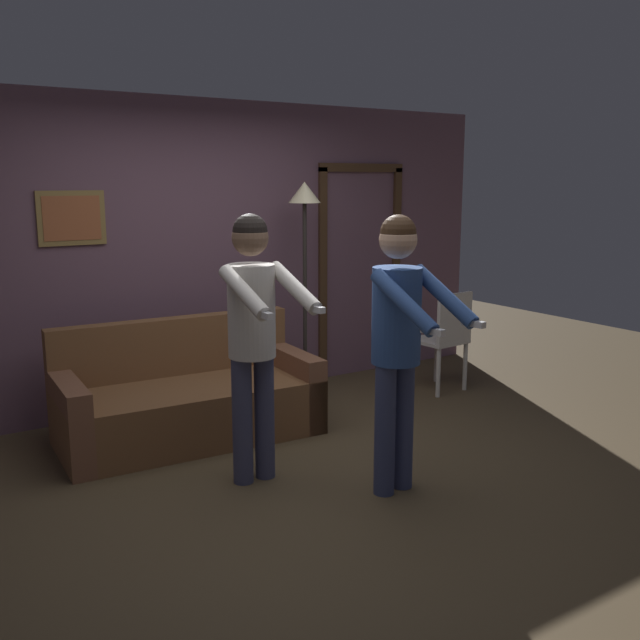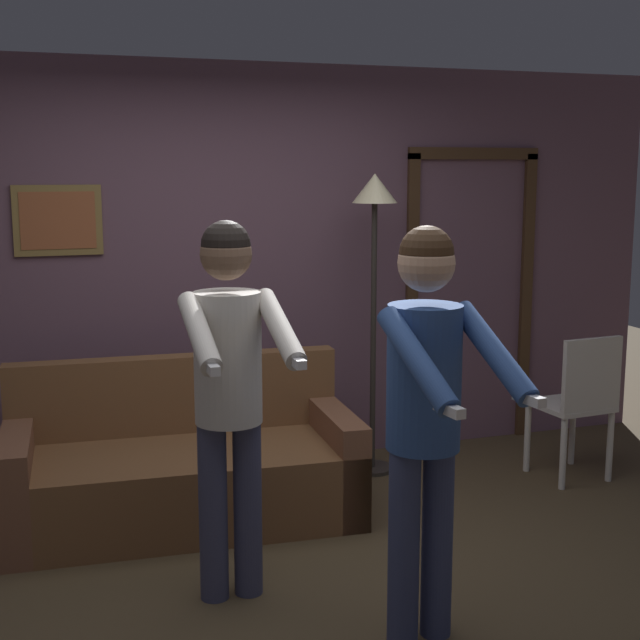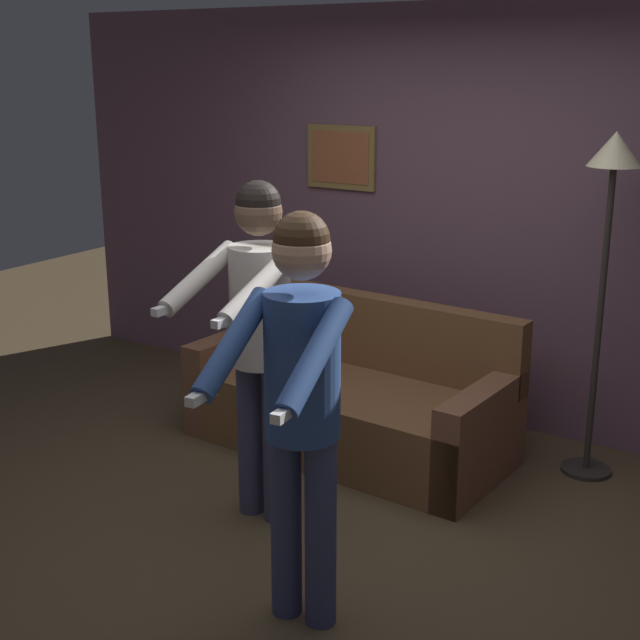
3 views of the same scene
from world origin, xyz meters
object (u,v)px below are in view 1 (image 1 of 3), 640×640
(torchiere_lamp, at_px, (305,227))
(person_standing_right, at_px, (398,328))
(person_standing_left, at_px, (253,323))
(dining_chair_distant, at_px, (445,335))
(couch, at_px, (188,402))

(torchiere_lamp, bearing_deg, person_standing_right, -106.46)
(torchiere_lamp, xyz_separation_m, person_standing_left, (-1.26, -1.41, -0.47))
(person_standing_left, bearing_deg, dining_chair_distant, 18.85)
(person_standing_right, xyz_separation_m, dining_chair_distant, (1.74, 1.44, -0.52))
(couch, relative_size, person_standing_left, 1.13)
(torchiere_lamp, height_order, dining_chair_distant, torchiere_lamp)
(person_standing_left, relative_size, dining_chair_distant, 1.85)
(couch, bearing_deg, person_standing_left, -87.25)
(person_standing_left, xyz_separation_m, dining_chair_distant, (2.40, 0.82, -0.52))
(person_standing_right, bearing_deg, person_standing_left, 136.71)
(person_standing_left, xyz_separation_m, person_standing_right, (0.66, -0.62, -0.00))
(couch, xyz_separation_m, dining_chair_distant, (2.45, -0.17, 0.25))
(torchiere_lamp, distance_m, person_standing_left, 1.95)
(person_standing_left, bearing_deg, person_standing_right, -43.29)
(person_standing_right, relative_size, dining_chair_distant, 1.86)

